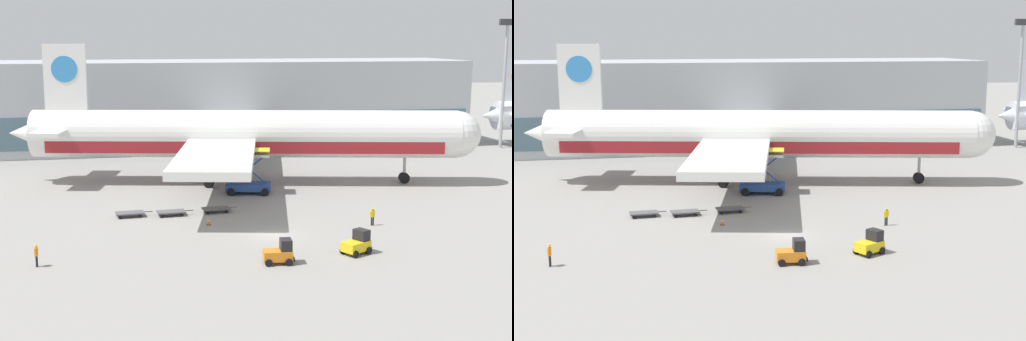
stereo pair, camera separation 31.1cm
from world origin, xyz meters
TOP-DOWN VIEW (x-y plane):
  - ground_plane at (0.00, 0.00)m, footprint 400.00×400.00m
  - terminal_building at (-1.76, 55.19)m, footprint 90.00×18.20m
  - light_mast at (47.83, 44.25)m, footprint 2.80×0.50m
  - airplane_main at (0.93, 24.47)m, footprint 57.38×48.61m
  - scissor_lift_loader at (1.01, 18.10)m, footprint 5.71×4.29m
  - baggage_tug_foreground at (-1.27, -8.02)m, footprint 2.56×1.82m
  - baggage_tug_mid at (5.66, -6.70)m, footprint 2.81×2.50m
  - baggage_dolly_lead at (-12.69, 9.48)m, footprint 3.75×1.73m
  - baggage_dolly_second at (-8.59, 9.15)m, footprint 3.75×1.73m
  - baggage_dolly_third at (-3.95, 9.67)m, footprint 3.75×1.73m
  - ground_crew_near at (-20.24, -5.12)m, footprint 0.26×0.57m
  - ground_crew_far at (10.07, 1.67)m, footprint 0.55×0.31m
  - traffic_cone_near at (-5.33, 4.85)m, footprint 0.40×0.40m

SIDE VIEW (x-z plane):
  - ground_plane at x=0.00m, z-range 0.00..0.00m
  - traffic_cone_near at x=-5.33m, z-range -0.01..0.73m
  - baggage_dolly_lead at x=-12.69m, z-range 0.15..0.63m
  - baggage_dolly_second at x=-8.59m, z-range 0.15..0.63m
  - baggage_dolly_third at x=-3.95m, z-range 0.15..0.63m
  - baggage_tug_foreground at x=-1.27m, z-range -0.12..1.88m
  - baggage_tug_mid at x=5.66m, z-range -0.12..1.88m
  - ground_crew_far at x=10.07m, z-range 0.15..1.89m
  - ground_crew_near at x=-20.24m, z-range 0.18..2.03m
  - scissor_lift_loader at x=1.01m, z-range -0.59..4.52m
  - airplane_main at x=0.93m, z-range -2.66..14.34m
  - terminal_building at x=-1.76m, z-range -0.01..13.99m
  - light_mast at x=47.83m, z-range 1.79..22.41m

